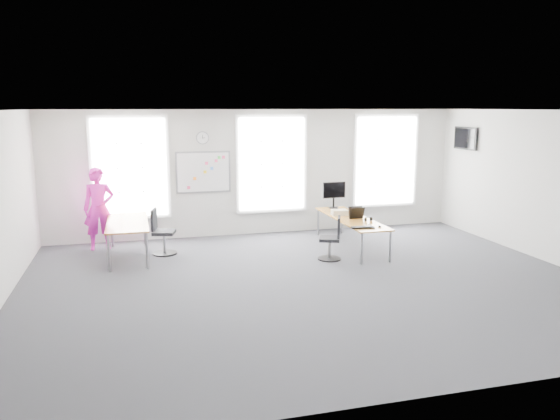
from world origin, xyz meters
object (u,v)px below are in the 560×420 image
object	(u,v)px
chair_right	(332,241)
person	(99,209)
desk_right	(351,220)
desk_left	(127,225)
keyboard	(363,228)
headphones	(368,219)
chair_left	(161,234)
monitor	(334,193)

from	to	relation	value
chair_right	person	world-z (taller)	person
desk_right	desk_left	world-z (taller)	desk_left
desk_left	chair_right	world-z (taller)	chair_right
chair_right	keyboard	distance (m)	0.67
keyboard	headphones	bearing A→B (deg)	68.65
chair_right	headphones	distance (m)	1.07
desk_left	headphones	bearing A→B (deg)	-10.26
person	headphones	world-z (taller)	person
desk_left	chair_left	size ratio (longest dim) A/B	2.11
desk_right	chair_left	xyz separation A→B (m)	(-4.06, 0.51, -0.20)
desk_left	person	distance (m)	1.05
person	desk_left	bearing A→B (deg)	-58.18
person	keyboard	size ratio (longest dim) A/B	3.86
chair_left	keyboard	bearing A→B (deg)	-97.14
person	keyboard	world-z (taller)	person
person	headphones	xyz separation A→B (m)	(5.52, -1.74, -0.18)
person	chair_right	bearing A→B (deg)	-27.73
desk_left	chair_left	world-z (taller)	chair_left
keyboard	monitor	distance (m)	2.22
chair_right	person	size ratio (longest dim) A/B	0.50
chair_right	keyboard	world-z (taller)	chair_right
chair_right	monitor	world-z (taller)	monitor
desk_right	desk_left	bearing A→B (deg)	174.59
keyboard	chair_right	bearing A→B (deg)	171.14
desk_right	person	xyz separation A→B (m)	(-5.32, 1.30, 0.27)
desk_right	chair_right	distance (m)	1.13
desk_left	monitor	distance (m)	4.82
chair_right	headphones	xyz separation A→B (m)	(0.94, 0.38, 0.32)
desk_right	headphones	xyz separation A→B (m)	(0.20, -0.45, 0.09)
desk_right	person	world-z (taller)	person
desk_right	person	distance (m)	5.48
chair_left	monitor	distance (m)	4.18
keyboard	monitor	xyz separation A→B (m)	(0.20, 2.18, 0.37)
desk_right	headphones	bearing A→B (deg)	-65.43
desk_left	person	xyz separation A→B (m)	(-0.59, 0.85, 0.21)
chair_left	keyboard	xyz separation A→B (m)	(3.88, -1.54, 0.25)
desk_right	chair_right	bearing A→B (deg)	-132.06
headphones	monitor	distance (m)	1.64
chair_right	keyboard	size ratio (longest dim) A/B	1.92
desk_right	monitor	bearing A→B (deg)	88.74
desk_right	monitor	world-z (taller)	monitor
chair_left	person	xyz separation A→B (m)	(-1.26, 0.78, 0.47)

